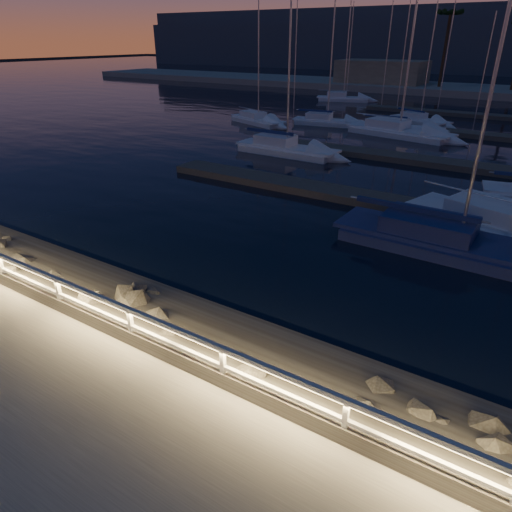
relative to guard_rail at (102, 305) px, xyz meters
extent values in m
plane|color=#AAA69A|center=(0.07, 0.00, -0.77)|extent=(400.00, 400.00, 0.00)
cube|color=#AAA69A|center=(0.07, -2.50, -0.87)|extent=(240.00, 5.00, 0.20)
cube|color=#686359|center=(0.07, 1.50, -1.07)|extent=(240.00, 3.45, 1.29)
plane|color=black|center=(0.07, 80.00, -1.37)|extent=(320.00, 320.00, 0.00)
plane|color=black|center=(0.07, 0.00, -1.97)|extent=(400.00, 400.00, 0.00)
cube|color=white|center=(-4.93, 0.00, -0.27)|extent=(0.11, 0.11, 1.00)
cube|color=white|center=(-1.93, 0.00, -0.27)|extent=(0.11, 0.11, 1.00)
cube|color=white|center=(1.07, 0.00, -0.27)|extent=(0.11, 0.11, 1.00)
cube|color=white|center=(4.07, 0.00, -0.27)|extent=(0.11, 0.11, 1.00)
cube|color=white|center=(7.07, 0.00, -0.27)|extent=(0.11, 0.11, 1.00)
cube|color=white|center=(0.07, 0.00, 0.23)|extent=(44.00, 0.12, 0.12)
cube|color=white|center=(0.07, 0.00, -0.27)|extent=(44.00, 0.09, 0.09)
cube|color=#E4B567|center=(0.07, -0.02, 0.15)|extent=(44.00, 0.04, 0.03)
sphere|color=#686359|center=(6.21, 0.53, -0.79)|extent=(0.90, 0.90, 0.90)
sphere|color=#686359|center=(9.66, 1.14, -0.92)|extent=(1.08, 1.08, 1.08)
sphere|color=#686359|center=(-3.72, 1.66, -1.03)|extent=(0.92, 0.92, 0.92)
cube|color=#5E574E|center=(0.07, 16.00, -1.17)|extent=(22.00, 2.00, 0.40)
cube|color=#5E574E|center=(0.07, 26.00, -1.17)|extent=(22.00, 2.00, 0.40)
cube|color=#5E574E|center=(0.07, 38.00, -1.17)|extent=(22.00, 2.00, 0.40)
cube|color=#5E574E|center=(0.07, 50.00, -1.17)|extent=(22.00, 2.00, 0.40)
cube|color=#AAA69A|center=(0.07, 74.00, -0.97)|extent=(160.00, 14.00, 1.20)
cube|color=gray|center=(-17.93, 74.00, 1.03)|extent=(14.00, 8.00, 4.00)
cylinder|color=#473321|center=(-7.93, 72.00, 4.88)|extent=(0.44, 0.44, 10.50)
cube|color=#364354|center=(-59.93, 140.00, 5.23)|extent=(120.00, 25.00, 18.00)
cube|color=white|center=(-7.42, 23.30, -1.22)|extent=(7.37, 2.56, 0.62)
cube|color=white|center=(-7.42, 23.30, -0.83)|extent=(7.98, 2.21, 0.17)
cube|color=white|center=(-8.44, 23.31, -0.43)|extent=(2.88, 1.88, 0.74)
cylinder|color=#ACACB1|center=(-7.42, 23.30, 5.65)|extent=(0.14, 0.14, 12.74)
cylinder|color=#ACACB1|center=(-8.95, 23.32, 0.13)|extent=(4.59, 0.16, 0.09)
cube|color=navy|center=(6.96, 12.00, -1.22)|extent=(9.24, 3.21, 0.62)
cube|color=navy|center=(6.96, 12.00, -0.83)|extent=(10.00, 2.77, 0.17)
cube|color=navy|center=(5.68, 12.02, -0.44)|extent=(3.61, 2.36, 0.73)
cylinder|color=#ACACB1|center=(6.96, 12.00, 7.26)|extent=(0.13, 0.13, 15.95)
cylinder|color=#ACACB1|center=(5.05, 12.03, 0.12)|extent=(5.74, 0.18, 0.09)
cube|color=white|center=(-2.50, 34.75, -1.22)|extent=(9.16, 4.56, 0.63)
cube|color=white|center=(-2.50, 34.75, -0.82)|extent=(9.79, 4.27, 0.17)
cube|color=white|center=(-3.70, 34.98, -0.42)|extent=(3.77, 2.81, 0.75)
cylinder|color=#ACACB1|center=(-2.50, 34.75, 6.89)|extent=(0.14, 0.14, 15.21)
cylinder|color=#ACACB1|center=(-4.29, 35.10, 0.15)|extent=(5.39, 1.15, 0.09)
cube|color=white|center=(7.65, 15.38, -0.44)|extent=(4.08, 3.23, 0.73)
cylinder|color=#ACACB1|center=(7.04, 15.56, 0.12)|extent=(5.52, 1.74, 0.09)
cube|color=white|center=(-10.26, 36.49, -1.22)|extent=(6.55, 3.13, 0.53)
cube|color=white|center=(-10.26, 36.49, -0.88)|extent=(7.02, 2.90, 0.15)
cube|color=white|center=(-11.13, 36.34, -0.54)|extent=(2.68, 1.96, 0.63)
cylinder|color=#ACACB1|center=(-10.26, 36.49, 4.67)|extent=(0.12, 0.12, 10.92)
cylinder|color=#ACACB1|center=(-11.56, 36.27, -0.06)|extent=(3.89, 0.74, 0.08)
cube|color=white|center=(-16.47, 33.43, -1.22)|extent=(7.01, 4.43, 0.52)
cube|color=white|center=(-16.47, 33.43, -0.89)|extent=(7.41, 4.32, 0.14)
cube|color=white|center=(-17.34, 33.76, -0.56)|extent=(3.01, 2.47, 0.61)
cylinder|color=#ACACB1|center=(-16.47, 33.43, 4.98)|extent=(0.11, 0.11, 11.55)
cylinder|color=#ACACB1|center=(-17.77, 33.92, -0.09)|extent=(3.92, 1.55, 0.08)
cube|color=white|center=(-3.08, 37.02, -1.22)|extent=(7.16, 2.77, 0.51)
cube|color=white|center=(-3.08, 37.02, -0.90)|extent=(7.72, 2.46, 0.14)
cube|color=white|center=(-4.05, 36.96, -0.58)|extent=(2.84, 1.92, 0.60)
cylinder|color=#ACACB1|center=(-3.08, 37.02, 5.29)|extent=(0.11, 0.11, 12.20)
cylinder|color=#ACACB1|center=(-4.54, 36.93, -0.12)|extent=(4.39, 0.34, 0.07)
cube|color=white|center=(-16.48, 55.00, -1.22)|extent=(6.99, 4.25, 0.56)
cube|color=white|center=(-16.48, 55.00, -0.87)|extent=(7.40, 4.12, 0.15)
cube|color=white|center=(-17.35, 54.70, -0.51)|extent=(2.98, 2.41, 0.66)
cylinder|color=#ACACB1|center=(-16.48, 55.00, 4.99)|extent=(0.12, 0.12, 11.51)
cylinder|color=#ACACB1|center=(-17.78, 54.55, 0.00)|extent=(3.94, 1.43, 0.08)
cube|color=white|center=(-2.74, 42.39, -1.22)|extent=(6.31, 4.27, 0.47)
cube|color=white|center=(-2.74, 42.39, -0.93)|extent=(6.65, 4.20, 0.13)
cube|color=white|center=(-3.51, 42.72, -0.63)|extent=(2.75, 2.32, 0.55)
cylinder|color=#ACACB1|center=(-2.74, 42.39, 4.38)|extent=(0.10, 0.10, 10.45)
cylinder|color=#ACACB1|center=(-3.89, 42.89, -0.20)|extent=(3.47, 1.58, 0.07)
camera|label=1|loc=(9.24, -6.56, 6.53)|focal=32.00mm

